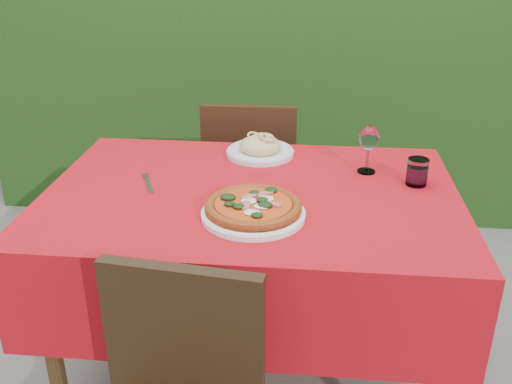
# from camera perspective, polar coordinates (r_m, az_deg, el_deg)

# --- Properties ---
(ground) EXTENTS (60.00, 60.00, 0.00)m
(ground) POSITION_cam_1_polar(r_m,az_deg,el_deg) (2.16, -0.41, -18.24)
(ground) COLOR #605C57
(ground) RESTS_ON ground
(hedge) EXTENTS (3.20, 0.55, 1.78)m
(hedge) POSITION_cam_1_polar(r_m,az_deg,el_deg) (3.18, 2.64, 14.55)
(hedge) COLOR black
(hedge) RESTS_ON ground
(dining_table) EXTENTS (1.26, 0.86, 0.75)m
(dining_table) POSITION_cam_1_polar(r_m,az_deg,el_deg) (1.81, -0.47, -4.25)
(dining_table) COLOR #422C15
(dining_table) RESTS_ON ground
(chair_far) EXTENTS (0.39, 0.39, 0.85)m
(chair_far) POSITION_cam_1_polar(r_m,az_deg,el_deg) (2.47, -0.52, 1.11)
(chair_far) COLOR black
(chair_far) RESTS_ON ground
(pizza_plate) EXTENTS (0.34, 0.34, 0.05)m
(pizza_plate) POSITION_cam_1_polar(r_m,az_deg,el_deg) (1.57, -0.27, -1.70)
(pizza_plate) COLOR white
(pizza_plate) RESTS_ON dining_table
(pasta_plate) EXTENTS (0.24, 0.24, 0.07)m
(pasta_plate) POSITION_cam_1_polar(r_m,az_deg,el_deg) (2.02, 0.41, 4.38)
(pasta_plate) COLOR silver
(pasta_plate) RESTS_ON dining_table
(water_glass) EXTENTS (0.07, 0.07, 0.09)m
(water_glass) POSITION_cam_1_polar(r_m,az_deg,el_deg) (1.84, 15.81, 1.82)
(water_glass) COLOR silver
(water_glass) RESTS_ON dining_table
(wine_glass) EXTENTS (0.07, 0.07, 0.16)m
(wine_glass) POSITION_cam_1_polar(r_m,az_deg,el_deg) (1.87, 11.23, 5.14)
(wine_glass) COLOR silver
(wine_glass) RESTS_ON dining_table
(fork) EXTENTS (0.09, 0.17, 0.00)m
(fork) POSITION_cam_1_polar(r_m,az_deg,el_deg) (1.81, -10.67, 0.71)
(fork) COLOR #B3B2BA
(fork) RESTS_ON dining_table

